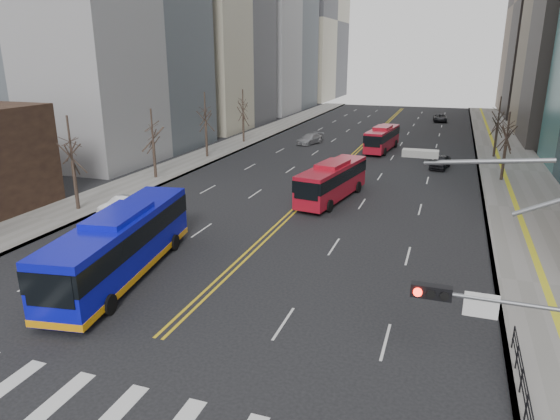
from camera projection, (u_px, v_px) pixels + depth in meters
name	position (u px, v px, depth m)	size (l,w,h in m)	color
ground	(78.00, 415.00, 16.95)	(220.00, 220.00, 0.00)	black
sidewalk_right	(513.00, 170.00, 52.04)	(7.00, 130.00, 0.15)	gray
sidewalk_left	(218.00, 151.00, 62.65)	(5.00, 130.00, 0.15)	gray
crosswalk	(78.00, 415.00, 16.95)	(26.70, 4.00, 0.01)	silver
centerline	(363.00, 146.00, 66.54)	(0.55, 100.00, 0.01)	gold
signal_mast	(539.00, 330.00, 13.00)	(5.37, 0.37, 9.39)	slate
pedestrian_railing	(522.00, 376.00, 17.65)	(0.06, 6.06, 1.02)	black
street_trees	(256.00, 127.00, 48.88)	(35.20, 47.20, 7.60)	#2C211A
blue_bus	(121.00, 243.00, 26.98)	(4.71, 13.06, 3.71)	#0C0FBC
red_bus_near	(332.00, 179.00, 41.32)	(3.94, 10.36, 3.24)	#A31122
red_bus_far	(382.00, 137.00, 62.41)	(3.19, 9.88, 3.12)	#A31122
car_white	(121.00, 205.00, 38.44)	(1.29, 3.71, 1.22)	white
car_dark_mid	(440.00, 162.00, 53.16)	(1.68, 4.17, 1.42)	black
car_silver	(310.00, 139.00, 67.64)	(1.93, 4.74, 1.37)	#929397
car_dark_far	(440.00, 118.00, 89.72)	(2.23, 4.85, 1.35)	black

